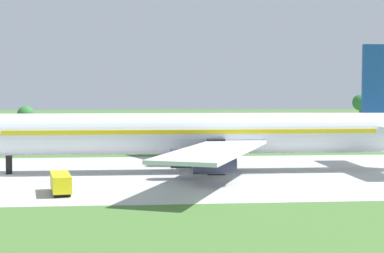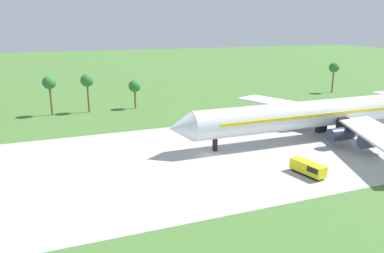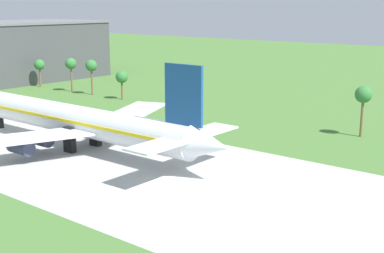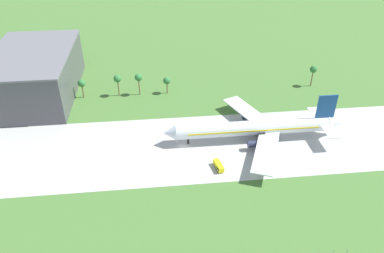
# 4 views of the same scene
# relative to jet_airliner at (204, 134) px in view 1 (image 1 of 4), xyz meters

# --- Properties ---
(jet_airliner) EXTENTS (72.58, 56.60, 18.27)m
(jet_airliner) POSITION_rel_jet_airliner_xyz_m (0.00, 0.00, 0.00)
(jet_airliner) COLOR silver
(jet_airliner) RESTS_ON ground_plane
(baggage_tug) EXTENTS (3.17, 6.53, 2.24)m
(baggage_tug) POSITION_rel_jet_airliner_xyz_m (-17.85, -16.87, -4.21)
(baggage_tug) COLOR black
(baggage_tug) RESTS_ON ground_plane
(palm_tree_row) EXTENTS (116.39, 3.60, 10.90)m
(palm_tree_row) POSITION_rel_jet_airliner_xyz_m (-33.73, 43.55, 2.64)
(palm_tree_row) COLOR brown
(palm_tree_row) RESTS_ON ground_plane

